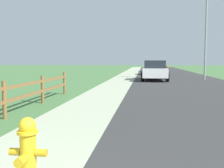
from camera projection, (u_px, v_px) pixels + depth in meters
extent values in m
plane|color=#446E3C|center=(136.00, 76.00, 25.93)|extent=(120.00, 120.00, 0.00)
cube|color=#323232|center=(171.00, 75.00, 27.47)|extent=(7.00, 66.00, 0.01)
cube|color=#A7B092|center=(109.00, 75.00, 28.29)|extent=(6.00, 66.00, 0.01)
cube|color=#446E3C|center=(95.00, 75.00, 28.47)|extent=(5.00, 66.00, 0.00)
cylinder|color=yellow|center=(28.00, 161.00, 3.07)|extent=(0.18, 0.18, 0.73)
cylinder|color=yellow|center=(28.00, 132.00, 3.04)|extent=(0.24, 0.24, 0.03)
sphere|color=yellow|center=(27.00, 126.00, 3.04)|extent=(0.20, 0.20, 0.20)
cube|color=gold|center=(27.00, 120.00, 3.03)|extent=(0.04, 0.04, 0.04)
cylinder|color=gold|center=(15.00, 152.00, 3.08)|extent=(0.13, 0.09, 0.09)
cylinder|color=gold|center=(41.00, 153.00, 3.05)|extent=(0.13, 0.09, 0.09)
cylinder|color=gold|center=(21.00, 161.00, 2.90)|extent=(0.11, 0.16, 0.11)
cylinder|color=brown|center=(4.00, 100.00, 6.84)|extent=(0.11, 0.11, 1.01)
cylinder|color=brown|center=(43.00, 89.00, 9.37)|extent=(0.11, 0.11, 1.01)
cylinder|color=brown|center=(64.00, 83.00, 11.91)|extent=(0.11, 0.11, 1.01)
cube|color=brown|center=(4.00, 102.00, 6.84)|extent=(0.07, 10.27, 0.09)
cube|color=brown|center=(4.00, 89.00, 6.81)|extent=(0.07, 10.27, 0.09)
cube|color=white|center=(155.00, 72.00, 20.48)|extent=(1.81, 4.73, 0.65)
cube|color=#1E232B|center=(155.00, 64.00, 20.44)|extent=(1.58, 2.34, 0.59)
cylinder|color=black|center=(143.00, 75.00, 22.07)|extent=(0.23, 0.69, 0.69)
cylinder|color=black|center=(165.00, 75.00, 21.83)|extent=(0.23, 0.69, 0.69)
cylinder|color=black|center=(143.00, 77.00, 19.18)|extent=(0.23, 0.69, 0.69)
cylinder|color=black|center=(168.00, 77.00, 18.94)|extent=(0.23, 0.69, 0.69)
cube|color=maroon|center=(157.00, 69.00, 28.50)|extent=(1.83, 4.89, 0.68)
cube|color=#1E232B|center=(157.00, 63.00, 28.35)|extent=(1.59, 2.24, 0.55)
cylinder|color=black|center=(148.00, 71.00, 30.13)|extent=(0.22, 0.68, 0.68)
cylinder|color=black|center=(164.00, 71.00, 29.92)|extent=(0.22, 0.68, 0.68)
cylinder|color=black|center=(148.00, 72.00, 27.14)|extent=(0.22, 0.68, 0.68)
cylinder|color=black|center=(166.00, 72.00, 26.93)|extent=(0.22, 0.68, 0.68)
cube|color=#C6B793|center=(154.00, 67.00, 36.27)|extent=(1.79, 4.96, 0.67)
cube|color=#1E232B|center=(154.00, 63.00, 36.12)|extent=(1.56, 2.35, 0.46)
cylinder|color=black|center=(148.00, 69.00, 37.92)|extent=(0.22, 0.74, 0.74)
cylinder|color=black|center=(160.00, 69.00, 37.71)|extent=(0.22, 0.74, 0.74)
cylinder|color=black|center=(148.00, 69.00, 34.88)|extent=(0.22, 0.74, 0.74)
cylinder|color=black|center=(161.00, 69.00, 34.67)|extent=(0.22, 0.74, 0.74)
cylinder|color=gray|center=(206.00, 33.00, 20.49)|extent=(0.14, 0.14, 7.30)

